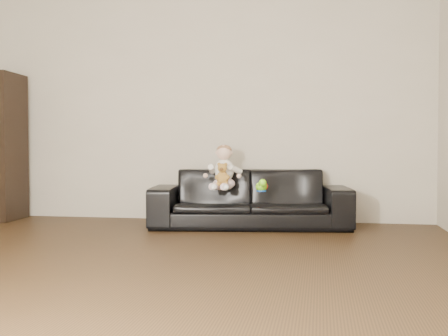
% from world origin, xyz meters
% --- Properties ---
extents(floor, '(5.50, 5.50, 0.00)m').
position_xyz_m(floor, '(0.00, 0.00, 0.00)').
color(floor, '#352312').
rests_on(floor, ground).
extents(wall_back, '(5.00, 0.00, 5.00)m').
position_xyz_m(wall_back, '(0.00, 2.75, 1.30)').
color(wall_back, beige).
rests_on(wall_back, ground).
extents(sofa, '(2.09, 1.03, 0.59)m').
position_xyz_m(sofa, '(0.58, 2.25, 0.29)').
color(sofa, black).
rests_on(sofa, floor).
extents(cabinet, '(0.45, 0.59, 1.64)m').
position_xyz_m(cabinet, '(-2.27, 2.35, 0.82)').
color(cabinet, black).
rests_on(cabinet, floor).
extents(shelf_item, '(0.20, 0.26, 0.28)m').
position_xyz_m(shelf_item, '(-2.25, 2.35, 1.19)').
color(shelf_item, silver).
rests_on(shelf_item, cabinet).
extents(baby, '(0.34, 0.41, 0.46)m').
position_xyz_m(baby, '(0.32, 2.14, 0.59)').
color(baby, silver).
rests_on(baby, sofa).
extents(teddy_bear, '(0.13, 0.13, 0.22)m').
position_xyz_m(teddy_bear, '(0.33, 2.00, 0.55)').
color(teddy_bear, '#A87830').
rests_on(teddy_bear, sofa).
extents(toy_green, '(0.14, 0.16, 0.09)m').
position_xyz_m(toy_green, '(0.72, 2.00, 0.43)').
color(toy_green, '#7DE31A').
rests_on(toy_green, sofa).
extents(toy_rattle, '(0.09, 0.09, 0.07)m').
position_xyz_m(toy_rattle, '(0.73, 2.16, 0.42)').
color(toy_rattle, red).
rests_on(toy_rattle, sofa).
extents(toy_blue_disc, '(0.10, 0.10, 0.01)m').
position_xyz_m(toy_blue_disc, '(0.72, 1.97, 0.39)').
color(toy_blue_disc, blue).
rests_on(toy_blue_disc, sofa).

